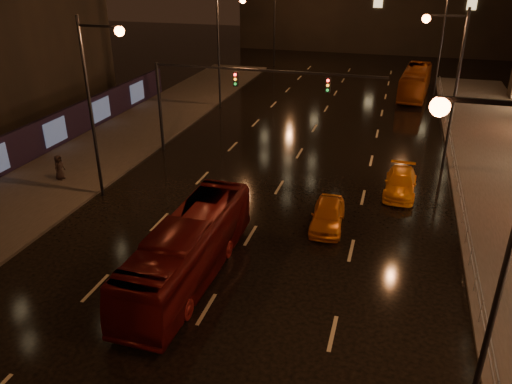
% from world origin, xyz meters
% --- Properties ---
extents(ground, '(140.00, 140.00, 0.00)m').
position_xyz_m(ground, '(0.00, 20.00, 0.00)').
color(ground, black).
rests_on(ground, ground).
extents(sidewalk_left, '(7.00, 70.00, 0.15)m').
position_xyz_m(sidewalk_left, '(-13.50, 15.00, 0.07)').
color(sidewalk_left, '#38332D').
rests_on(sidewalk_left, ground).
extents(traffic_signal, '(15.31, 0.32, 6.20)m').
position_xyz_m(traffic_signal, '(-5.06, 20.00, 4.74)').
color(traffic_signal, black).
rests_on(traffic_signal, ground).
extents(streetlight_right, '(2.64, 0.50, 10.00)m').
position_xyz_m(streetlight_right, '(8.92, 2.00, 6.43)').
color(streetlight_right, black).
rests_on(streetlight_right, ground).
extents(railing_right, '(0.05, 56.00, 1.00)m').
position_xyz_m(railing_right, '(10.20, 18.00, 0.90)').
color(railing_right, '#99999E').
rests_on(railing_right, sidewalk_right).
extents(bus_red, '(2.45, 9.95, 2.76)m').
position_xyz_m(bus_red, '(-1.50, 5.91, 1.38)').
color(bus_red, '#510B0B').
rests_on(bus_red, ground).
extents(bus_curb, '(3.20, 10.14, 2.78)m').
position_xyz_m(bus_curb, '(7.67, 41.16, 1.39)').
color(bus_curb, '#85380D').
rests_on(bus_curb, ground).
extents(taxi_near, '(1.77, 4.01, 1.34)m').
position_xyz_m(taxi_near, '(3.52, 12.00, 0.67)').
color(taxi_near, orange).
rests_on(taxi_near, ground).
extents(taxi_far, '(1.89, 4.37, 1.25)m').
position_xyz_m(taxi_far, '(6.99, 17.23, 0.63)').
color(taxi_far, orange).
rests_on(taxi_far, ground).
extents(pedestrian_c, '(0.52, 0.78, 1.56)m').
position_xyz_m(pedestrian_c, '(-13.20, 13.09, 0.93)').
color(pedestrian_c, black).
rests_on(pedestrian_c, sidewalk_left).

